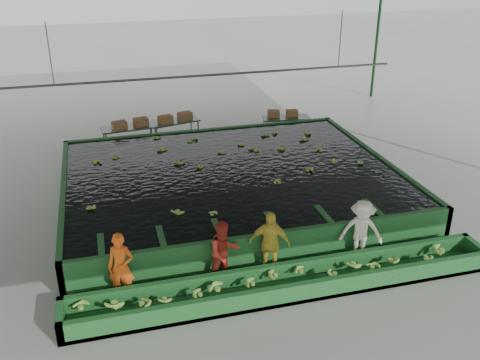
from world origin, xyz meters
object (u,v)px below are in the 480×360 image
object	(u,v)px
worker_c	(270,244)
box_stack_right	(283,116)
flotation_tank	(231,183)
box_stack_mid	(175,121)
worker_a	(121,267)
packing_table_right	(286,127)
packing_table_mid	(175,131)
worker_b	(224,252)
sorting_trough	(288,283)
worker_d	(361,231)
box_stack_left	(131,127)
packing_table_left	(130,138)

from	to	relation	value
worker_c	box_stack_right	size ratio (longest dim) A/B	1.39
flotation_tank	worker_c	world-z (taller)	worker_c
worker_c	box_stack_mid	distance (m)	9.50
worker_a	packing_table_right	bearing A→B (deg)	70.06
flotation_tank	packing_table_mid	distance (m)	5.34
worker_a	worker_c	size ratio (longest dim) A/B	0.96
worker_c	packing_table_right	bearing A→B (deg)	90.86
box_stack_right	worker_b	bearing A→B (deg)	-117.16
flotation_tank	sorting_trough	size ratio (longest dim) A/B	1.00
worker_d	box_stack_right	size ratio (longest dim) A/B	1.36
box_stack_mid	worker_b	bearing A→B (deg)	-92.45
worker_a	worker_b	bearing A→B (deg)	18.40
packing_table_mid	box_stack_right	distance (m)	4.32
box_stack_left	packing_table_right	bearing A→B (deg)	-1.43
worker_d	packing_table_left	xyz separation A→B (m)	(-4.86, 9.18, -0.36)
box_stack_left	worker_c	bearing A→B (deg)	-74.99
packing_table_mid	box_stack_left	xyz separation A→B (m)	(-1.70, -0.47, 0.48)
packing_table_mid	box_stack_mid	world-z (taller)	box_stack_mid
worker_c	packing_table_left	bearing A→B (deg)	128.24
worker_d	packing_table_left	world-z (taller)	worker_d
worker_b	packing_table_left	distance (m)	9.29
worker_d	box_stack_right	xyz separation A→B (m)	(1.17, 9.04, 0.03)
worker_a	packing_table_left	distance (m)	9.24
flotation_tank	box_stack_mid	distance (m)	5.27
worker_d	box_stack_left	size ratio (longest dim) A/B	1.22
packing_table_left	box_stack_mid	distance (m)	1.87
worker_d	packing_table_mid	bearing A→B (deg)	131.43
box_stack_mid	box_stack_right	distance (m)	4.25
worker_a	box_stack_right	bearing A→B (deg)	70.81
packing_table_right	box_stack_mid	distance (m)	4.40
packing_table_left	packing_table_mid	distance (m)	1.80
sorting_trough	worker_b	size ratio (longest dim) A/B	6.36
packing_table_right	box_stack_mid	bearing A→B (deg)	172.91
packing_table_mid	box_stack_left	world-z (taller)	box_stack_left
box_stack_mid	packing_table_mid	bearing A→B (deg)	117.60
sorting_trough	worker_a	world-z (taller)	worker_a
worker_d	box_stack_left	xyz separation A→B (m)	(-4.80, 9.09, 0.10)
sorting_trough	box_stack_left	size ratio (longest dim) A/B	7.46
worker_b	box_stack_mid	distance (m)	9.49
worker_a	box_stack_mid	size ratio (longest dim) A/B	1.19
flotation_tank	packing_table_left	bearing A→B (deg)	118.79
flotation_tank	worker_b	xyz separation A→B (m)	(-1.29, -4.30, 0.34)
worker_a	worker_d	xyz separation A→B (m)	(5.79, 0.00, 0.01)
sorting_trough	packing_table_mid	size ratio (longest dim) A/B	5.22
worker_a	box_stack_left	world-z (taller)	worker_a
worker_d	worker_b	bearing A→B (deg)	-156.54
box_stack_left	box_stack_mid	xyz separation A→B (m)	(1.74, 0.39, -0.05)
worker_d	packing_table_left	distance (m)	10.40
worker_c	worker_d	distance (m)	2.36
worker_a	packing_table_left	xyz separation A→B (m)	(0.93, 9.18, -0.34)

